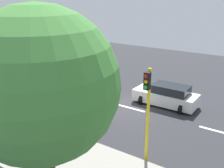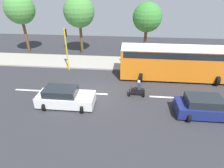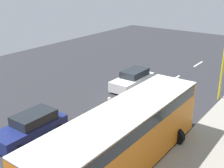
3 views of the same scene
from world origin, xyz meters
The scene contains 10 objects.
ground_plane centered at (0.00, 0.00, -0.05)m, with size 40.00×60.00×0.10m, color #2D2D33.
lane_stripe_north centered at (0.00, -6.00, 0.01)m, with size 0.20×2.40×0.01m, color white.
lane_stripe_mid centered at (0.00, 0.00, 0.01)m, with size 0.20×2.40×0.01m, color white.
lane_stripe_south centered at (0.00, 6.00, 0.01)m, with size 0.20×2.40×0.01m, color white.
lane_stripe_far_south centered at (0.00, 12.00, 0.01)m, with size 0.20×2.40×0.01m, color white.
car_dark_blue centered at (-2.12, -8.50, 0.71)m, with size 2.20×4.31×1.52m.
car_white centered at (-1.86, 1.89, 0.71)m, with size 2.18×4.37×1.52m.
city_bus centered at (3.74, -7.65, 1.85)m, with size 3.20×11.00×3.16m.
motorcycle centered at (-0.03, -3.73, 0.64)m, with size 0.60×1.30×1.53m.
traffic_light_corner centered at (4.85, 3.71, 2.93)m, with size 0.49×0.24×4.50m.
Camera 3 is at (10.43, -17.64, 8.90)m, focal length 46.76 mm.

